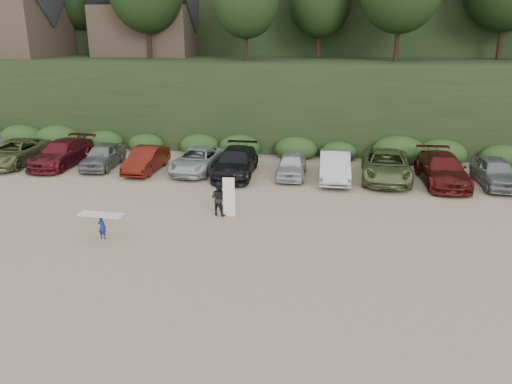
# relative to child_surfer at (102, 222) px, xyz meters

# --- Properties ---
(ground) EXTENTS (120.00, 120.00, 0.00)m
(ground) POSITION_rel_child_surfer_xyz_m (5.30, 0.24, -0.75)
(ground) COLOR tan
(ground) RESTS_ON ground
(parked_cars) EXTENTS (39.38, 6.31, 1.62)m
(parked_cars) POSITION_rel_child_surfer_xyz_m (2.88, 10.27, 0.02)
(parked_cars) COLOR silver
(parked_cars) RESTS_ON ground
(child_surfer) EXTENTS (1.85, 0.57, 1.11)m
(child_surfer) POSITION_rel_child_surfer_xyz_m (0.00, 0.00, 0.00)
(child_surfer) COLOR navy
(child_surfer) RESTS_ON ground
(adult_surfer) EXTENTS (1.28, 0.81, 1.91)m
(adult_surfer) POSITION_rel_child_surfer_xyz_m (4.17, 3.47, 0.07)
(adult_surfer) COLOR black
(adult_surfer) RESTS_ON ground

